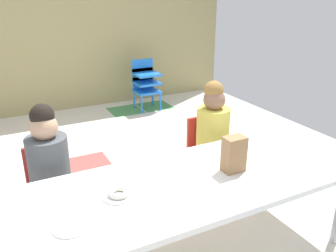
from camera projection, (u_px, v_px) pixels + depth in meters
ground_plane at (119, 216)px, 2.62m from camera, size 5.28×5.46×0.02m
back_wall at (40, 12)px, 4.40m from camera, size 5.28×0.10×2.61m
craft_table at (177, 189)px, 2.00m from camera, size 2.18×0.78×0.54m
seated_child_near_camera at (48, 159)px, 2.24m from camera, size 0.32×0.31×0.92m
seated_child_middle_seat at (212, 127)px, 2.77m from camera, size 0.32×0.32×0.92m
kid_chair_blue_stack at (146, 81)px, 4.80m from camera, size 0.32×0.30×0.68m
paper_bag_brown at (234, 154)px, 2.09m from camera, size 0.13×0.09×0.22m
paper_plate_near_edge at (119, 196)px, 1.86m from camera, size 0.18×0.18×0.01m
paper_plate_center_table at (71, 226)px, 1.62m from camera, size 0.18×0.18×0.01m
donut_powdered_on_plate at (119, 192)px, 1.85m from camera, size 0.12×0.12×0.03m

